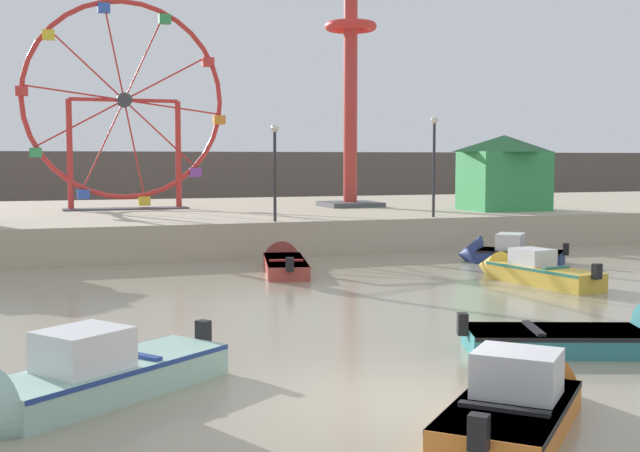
{
  "coord_description": "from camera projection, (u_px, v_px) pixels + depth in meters",
  "views": [
    {
      "loc": [
        -5.06,
        -11.84,
        3.81
      ],
      "look_at": [
        3.4,
        12.6,
        1.71
      ],
      "focal_mm": 46.32,
      "sensor_mm": 36.0,
      "label": 1
    }
  ],
  "objects": [
    {
      "name": "promenade_lamp_near",
      "position": [
        275.0,
        158.0,
        32.06
      ],
      "size": [
        0.32,
        0.32,
        3.79
      ],
      "color": "#2D2D33",
      "rests_on": "quay_promenade"
    },
    {
      "name": "motorboat_orange_hull",
      "position": [
        522.0,
        396.0,
        12.2
      ],
      "size": [
        3.93,
        3.96,
        1.56
      ],
      "rotation": [
        0.0,
        0.0,
        0.79
      ],
      "color": "orange",
      "rests_on": "ground_plane"
    },
    {
      "name": "motorboat_navy_blue",
      "position": [
        501.0,
        254.0,
        30.46
      ],
      "size": [
        3.85,
        3.65,
        1.57
      ],
      "rotation": [
        0.0,
        0.0,
        2.42
      ],
      "color": "navy",
      "rests_on": "ground_plane"
    },
    {
      "name": "motorboat_faded_red",
      "position": [
        283.0,
        262.0,
        28.74
      ],
      "size": [
        2.48,
        5.64,
        1.25
      ],
      "rotation": [
        0.0,
        0.0,
        1.34
      ],
      "color": "#B24238",
      "rests_on": "ground_plane"
    },
    {
      "name": "motorboat_mustard_yellow",
      "position": [
        526.0,
        270.0,
        25.69
      ],
      "size": [
        2.02,
        5.23,
        1.35
      ],
      "rotation": [
        0.0,
        0.0,
        1.75
      ],
      "color": "gold",
      "rests_on": "ground_plane"
    },
    {
      "name": "drop_tower_red_tower",
      "position": [
        351.0,
        75.0,
        41.9
      ],
      "size": [
        2.8,
        2.8,
        14.1
      ],
      "color": "#BC332D",
      "rests_on": "quay_promenade"
    },
    {
      "name": "motorboat_seafoam",
      "position": [
        65.0,
        385.0,
        12.61
      ],
      "size": [
        5.11,
        4.25,
        1.56
      ],
      "rotation": [
        0.0,
        0.0,
        3.78
      ],
      "color": "#93BCAD",
      "rests_on": "ground_plane"
    },
    {
      "name": "quay_promenade",
      "position": [
        145.0,
        223.0,
        40.21
      ],
      "size": [
        110.0,
        20.44,
        1.38
      ],
      "primitive_type": "cube",
      "color": "#B7A88E",
      "rests_on": "ground_plane"
    },
    {
      "name": "ferris_wheel_red_frame",
      "position": [
        124.0,
        105.0,
        39.52
      ],
      "size": [
        9.79,
        1.2,
        10.03
      ],
      "color": "red",
      "rests_on": "quay_promenade"
    },
    {
      "name": "distant_town_skyline",
      "position": [
        103.0,
        180.0,
        64.76
      ],
      "size": [
        140.0,
        3.0,
        4.4
      ],
      "primitive_type": "cube",
      "color": "#564C47",
      "rests_on": "ground_plane"
    },
    {
      "name": "promenade_lamp_far",
      "position": [
        434.0,
        152.0,
        34.55
      ],
      "size": [
        0.32,
        0.32,
        4.23
      ],
      "color": "#2D2D33",
      "rests_on": "quay_promenade"
    },
    {
      "name": "carnival_booth_green_kiosk",
      "position": [
        504.0,
        171.0,
        39.35
      ],
      "size": [
        4.03,
        3.26,
        3.57
      ],
      "rotation": [
        0.0,
        0.0,
        -0.01
      ],
      "color": "#33934C",
      "rests_on": "quay_promenade"
    },
    {
      "name": "motorboat_teal_painted",
      "position": [
        602.0,
        340.0,
        16.33
      ],
      "size": [
        4.68,
        2.93,
        1.48
      ],
      "rotation": [
        0.0,
        0.0,
        5.94
      ],
      "color": "teal",
      "rests_on": "ground_plane"
    },
    {
      "name": "ground_plane",
      "position": [
        377.0,
        399.0,
        13.11
      ],
      "size": [
        240.0,
        240.0,
        0.0
      ],
      "primitive_type": "plane",
      "color": "gray"
    }
  ]
}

